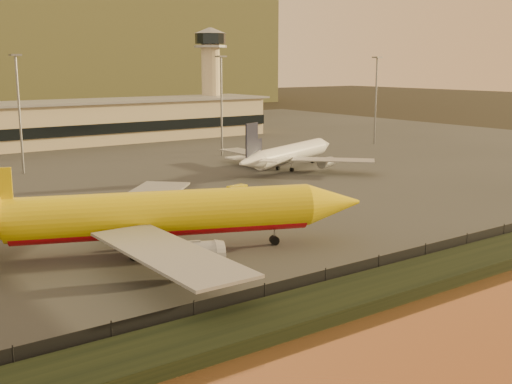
{
  "coord_description": "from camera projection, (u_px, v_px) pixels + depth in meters",
  "views": [
    {
      "loc": [
        -49.71,
        -60.79,
        23.65
      ],
      "look_at": [
        3.07,
        12.0,
        5.59
      ],
      "focal_mm": 45.0,
      "sensor_mm": 36.0,
      "label": 1
    }
  ],
  "objects": [
    {
      "name": "ground",
      "position": [
        292.0,
        253.0,
        81.52
      ],
      "size": [
        900.0,
        900.0,
        0.0
      ],
      "primitive_type": "plane",
      "color": "black",
      "rests_on": "ground"
    },
    {
      "name": "embankment",
      "position": [
        393.0,
        284.0,
        67.88
      ],
      "size": [
        320.0,
        7.0,
        1.4
      ],
      "primitive_type": "cube",
      "color": "black",
      "rests_on": "ground"
    },
    {
      "name": "tarmac",
      "position": [
        47.0,
        161.0,
        156.9
      ],
      "size": [
        320.0,
        220.0,
        0.2
      ],
      "primitive_type": "cube",
      "color": "#2D2D2D",
      "rests_on": "ground"
    },
    {
      "name": "perimeter_fence",
      "position": [
        366.0,
        269.0,
        70.94
      ],
      "size": [
        300.0,
        0.05,
        2.2
      ],
      "primitive_type": "cube",
      "color": "black",
      "rests_on": "tarmac"
    },
    {
      "name": "control_tower",
      "position": [
        211.0,
        69.0,
        221.52
      ],
      "size": [
        11.2,
        11.2,
        35.5
      ],
      "color": "tan",
      "rests_on": "tarmac"
    },
    {
      "name": "apron_light_masts",
      "position": [
        137.0,
        99.0,
        146.59
      ],
      "size": [
        152.2,
        12.2,
        25.4
      ],
      "color": "slate",
      "rests_on": "tarmac"
    },
    {
      "name": "dhl_cargo_jet",
      "position": [
        156.0,
        215.0,
        79.93
      ],
      "size": [
        52.58,
        49.74,
        16.35
      ],
      "rotation": [
        0.0,
        0.0,
        -0.38
      ],
      "color": "#DDBD0B",
      "rests_on": "tarmac"
    },
    {
      "name": "white_narrowbody_jet",
      "position": [
        290.0,
        154.0,
        143.78
      ],
      "size": [
        39.02,
        36.83,
        11.71
      ],
      "rotation": [
        0.0,
        0.0,
        0.39
      ],
      "color": "white",
      "rests_on": "tarmac"
    },
    {
      "name": "gse_vehicle_yellow",
      "position": [
        237.0,
        190.0,
        116.68
      ],
      "size": [
        3.94,
        2.23,
        1.68
      ],
      "primitive_type": "cube",
      "rotation": [
        0.0,
        0.0,
        0.15
      ],
      "color": "#DDBD0B",
      "rests_on": "tarmac"
    },
    {
      "name": "gse_vehicle_white",
      "position": [
        78.0,
        216.0,
        96.75
      ],
      "size": [
        4.16,
        2.09,
        1.82
      ],
      "primitive_type": "cube",
      "rotation": [
        0.0,
        0.0,
        0.07
      ],
      "color": "white",
      "rests_on": "tarmac"
    }
  ]
}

